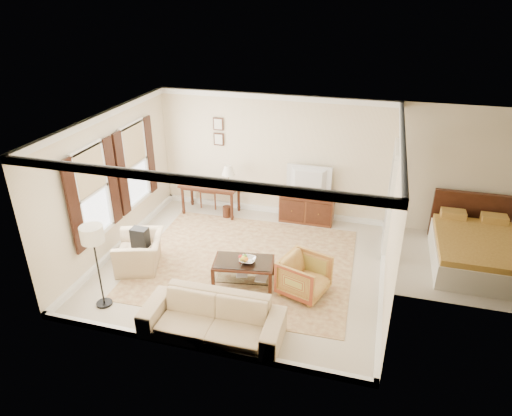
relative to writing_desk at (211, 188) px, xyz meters
The scene contains 21 objects.
room_shell 3.09m from the writing_desk, 55.11° to the right, with size 5.51×5.01×2.91m.
annex_bedroom 6.00m from the writing_desk, ahead, with size 3.00×2.70×2.90m.
window_front 3.16m from the writing_desk, 114.82° to the right, with size 0.12×1.56×1.80m, color #CCB284, non-canonical shape.
window_rear 1.93m from the writing_desk, 137.89° to the right, with size 0.12×1.56×1.80m, color #CCB284, non-canonical shape.
doorway 4.20m from the writing_desk, ahead, with size 0.10×1.12×2.25m, color white, non-canonical shape.
rug 2.52m from the writing_desk, 53.25° to the right, with size 4.24×3.63×0.01m, color brown.
writing_desk is the anchor object (origin of this frame).
desk_chair 0.40m from the writing_desk, 113.01° to the left, with size 0.45×0.45×1.05m, color brown, non-canonical shape.
desk_lamp 0.59m from the writing_desk, ahead, with size 0.32×0.32×0.50m, color silver, non-canonical shape.
framed_prints 1.35m from the writing_desk, 76.64° to the left, with size 0.25×0.04×0.68m, color #3E1D11, non-canonical shape.
sideboard 2.35m from the writing_desk, ahead, with size 1.25×0.48×0.77m, color brown.
tv 2.41m from the writing_desk, ahead, with size 0.99×0.57×0.13m, color black.
coffee_table 3.09m from the writing_desk, 58.04° to the right, with size 1.19×0.81×0.47m.
fruit_bowl 3.14m from the writing_desk, 56.91° to the right, with size 0.42×0.42×0.10m, color silver.
book_a 3.05m from the writing_desk, 60.45° to the right, with size 0.28×0.04×0.38m, color brown.
book_b 3.27m from the writing_desk, 54.55° to the right, with size 0.28×0.03×0.38m, color brown.
striped_armchair 3.84m from the writing_desk, 43.58° to the right, with size 0.78×0.73×0.80m, color #953C20.
club_armchair 2.69m from the writing_desk, 100.60° to the right, with size 1.00×0.65×0.88m, color #C9B387.
backpack 2.64m from the writing_desk, 100.39° to the right, with size 0.32×0.22×0.40m, color black.
sofa 4.42m from the writing_desk, 69.07° to the right, with size 2.24×0.66×0.88m, color #C9B387.
floor_lamp 4.00m from the writing_desk, 97.77° to the right, with size 0.38×0.38×1.55m.
Camera 1 is at (2.34, -7.36, 5.04)m, focal length 32.00 mm.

